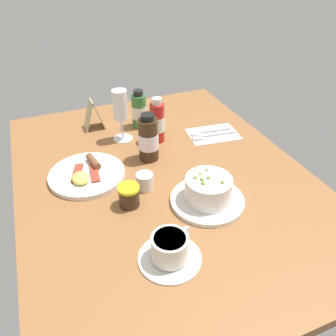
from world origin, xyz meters
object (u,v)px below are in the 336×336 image
(cutlery_setting, at_px, (212,134))
(sauce_bottle_red, at_px, (157,122))
(wine_glass, at_px, (120,108))
(jam_jar, at_px, (129,196))
(coffee_cup, at_px, (170,249))
(sauce_bottle_green, at_px, (139,110))
(menu_card, at_px, (93,114))
(creamer_jug, at_px, (145,181))
(breakfast_plate, at_px, (87,174))
(sauce_bottle_brown, at_px, (148,139))
(porridge_bowl, at_px, (208,191))

(cutlery_setting, distance_m, sauce_bottle_red, 0.21)
(wine_glass, height_order, jam_jar, wine_glass)
(cutlery_setting, distance_m, coffee_cup, 0.58)
(sauce_bottle_green, bearing_deg, cutlery_setting, -125.94)
(cutlery_setting, xyz_separation_m, menu_card, (0.21, 0.38, 0.05))
(creamer_jug, height_order, breakfast_plate, creamer_jug)
(coffee_cup, relative_size, sauce_bottle_brown, 0.92)
(coffee_cup, distance_m, sauce_bottle_brown, 0.41)
(creamer_jug, relative_size, jam_jar, 0.97)
(porridge_bowl, relative_size, cutlery_setting, 1.05)
(cutlery_setting, xyz_separation_m, breakfast_plate, (-0.09, 0.47, 0.01))
(porridge_bowl, xyz_separation_m, sauce_bottle_brown, (0.26, 0.07, 0.03))
(creamer_jug, xyz_separation_m, wine_glass, (0.29, -0.02, 0.09))
(sauce_bottle_green, bearing_deg, creamer_jug, 164.01)
(jam_jar, distance_m, breakfast_plate, 0.19)
(breakfast_plate, relative_size, menu_card, 2.07)
(wine_glass, distance_m, menu_card, 0.15)
(creamer_jug, bearing_deg, jam_jar, 130.89)
(creamer_jug, distance_m, jam_jar, 0.08)
(jam_jar, distance_m, sauce_bottle_green, 0.44)
(sauce_bottle_green, relative_size, sauce_bottle_red, 0.89)
(sauce_bottle_green, bearing_deg, porridge_bowl, -176.08)
(jam_jar, bearing_deg, wine_glass, -13.01)
(sauce_bottle_brown, bearing_deg, menu_card, 23.84)
(sauce_bottle_brown, height_order, menu_card, sauce_bottle_brown)
(sauce_bottle_red, distance_m, breakfast_plate, 0.30)
(cutlery_setting, relative_size, menu_card, 1.74)
(jam_jar, height_order, sauce_bottle_red, sauce_bottle_red)
(coffee_cup, bearing_deg, cutlery_setting, -37.44)
(menu_card, bearing_deg, coffee_cup, -177.74)
(porridge_bowl, height_order, wine_glass, wine_glass)
(wine_glass, relative_size, breakfast_plate, 0.80)
(porridge_bowl, bearing_deg, menu_card, 19.99)
(menu_card, bearing_deg, wine_glass, -147.26)
(sauce_bottle_brown, height_order, breakfast_plate, sauce_bottle_brown)
(wine_glass, bearing_deg, jam_jar, 166.99)
(porridge_bowl, bearing_deg, sauce_bottle_red, 1.49)
(porridge_bowl, distance_m, menu_card, 0.56)
(cutlery_setting, relative_size, jam_jar, 3.15)
(coffee_cup, xyz_separation_m, creamer_jug, (0.26, -0.03, -0.01))
(coffee_cup, xyz_separation_m, breakfast_plate, (0.37, 0.11, -0.02))
(wine_glass, height_order, sauce_bottle_green, wine_glass)
(porridge_bowl, distance_m, wine_glass, 0.44)
(cutlery_setting, bearing_deg, creamer_jug, 121.72)
(breakfast_plate, bearing_deg, coffee_cup, -163.28)
(sauce_bottle_red, xyz_separation_m, menu_card, (0.17, 0.18, -0.02))
(breakfast_plate, bearing_deg, creamer_jug, -128.34)
(breakfast_plate, distance_m, menu_card, 0.31)
(creamer_jug, bearing_deg, menu_card, 7.96)
(coffee_cup, distance_m, sauce_bottle_red, 0.52)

